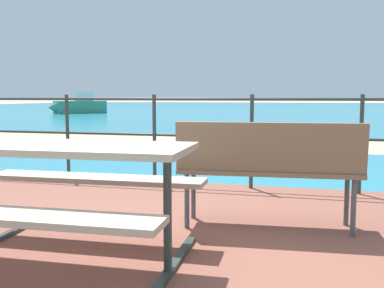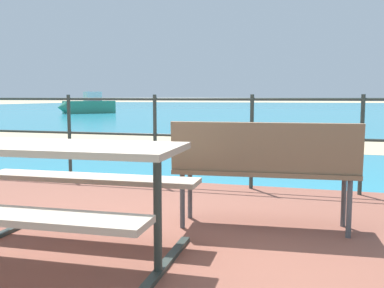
# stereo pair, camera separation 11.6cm
# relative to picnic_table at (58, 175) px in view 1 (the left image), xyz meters

# --- Properties ---
(ground_plane) EXTENTS (240.00, 240.00, 0.00)m
(ground_plane) POSITION_rel_picnic_table_xyz_m (0.27, 0.23, -0.64)
(ground_plane) COLOR tan
(patio_paving) EXTENTS (6.40, 5.20, 0.06)m
(patio_paving) POSITION_rel_picnic_table_xyz_m (0.27, 0.23, -0.61)
(patio_paving) COLOR brown
(patio_paving) RESTS_ON ground
(sea_water) EXTENTS (90.00, 90.00, 0.01)m
(sea_water) POSITION_rel_picnic_table_xyz_m (0.27, 40.23, -0.63)
(sea_water) COLOR teal
(sea_water) RESTS_ON ground
(beach_strip) EXTENTS (54.07, 4.88, 0.01)m
(beach_strip) POSITION_rel_picnic_table_xyz_m (0.27, 8.11, -0.63)
(beach_strip) COLOR tan
(beach_strip) RESTS_ON ground
(picnic_table) EXTENTS (1.68, 1.35, 0.77)m
(picnic_table) POSITION_rel_picnic_table_xyz_m (0.00, 0.00, 0.00)
(picnic_table) COLOR tan
(picnic_table) RESTS_ON patio_paving
(park_bench) EXTENTS (1.47, 0.52, 0.86)m
(park_bench) POSITION_rel_picnic_table_xyz_m (1.18, 1.10, -0.04)
(park_bench) COLOR #7A6047
(park_bench) RESTS_ON patio_paving
(railing_fence) EXTENTS (5.94, 0.04, 1.08)m
(railing_fence) POSITION_rel_picnic_table_xyz_m (0.27, 2.66, 0.09)
(railing_fence) COLOR #2D3833
(railing_fence) RESTS_ON patio_paving
(boat_near) EXTENTS (3.10, 3.59, 1.45)m
(boat_near) POSITION_rel_picnic_table_xyz_m (-13.31, 24.13, -0.12)
(boat_near) COLOR #338466
(boat_near) RESTS_ON sea_water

